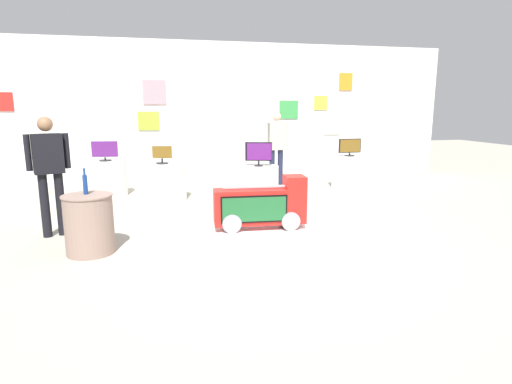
# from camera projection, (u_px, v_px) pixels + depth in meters

# --- Properties ---
(ground_plane) EXTENTS (30.00, 30.00, 0.00)m
(ground_plane) POSITION_uv_depth(u_px,v_px,m) (262.00, 243.00, 5.65)
(ground_plane) COLOR #A8A091
(back_wall_display) EXTENTS (12.04, 0.13, 3.31)m
(back_wall_display) POSITION_uv_depth(u_px,v_px,m) (213.00, 113.00, 10.13)
(back_wall_display) COLOR silver
(back_wall_display) RESTS_ON ground
(main_display_pedestal) EXTENTS (1.40, 1.40, 0.22)m
(main_display_pedestal) POSITION_uv_depth(u_px,v_px,m) (260.00, 236.00, 5.57)
(main_display_pedestal) COLOR white
(main_display_pedestal) RESTS_ON ground
(novelty_firetruck_tv) EXTENTS (1.21, 0.44, 0.69)m
(novelty_firetruck_tv) POSITION_uv_depth(u_px,v_px,m) (261.00, 207.00, 5.49)
(novelty_firetruck_tv) COLOR gray
(novelty_firetruck_tv) RESTS_ON main_display_pedestal
(display_pedestal_left_rear) EXTENTS (0.75, 0.75, 0.72)m
(display_pedestal_left_rear) POSITION_uv_depth(u_px,v_px,m) (349.00, 172.00, 9.42)
(display_pedestal_left_rear) COLOR white
(display_pedestal_left_rear) RESTS_ON ground
(tv_on_left_rear) EXTENTS (0.52, 0.22, 0.38)m
(tv_on_left_rear) POSITION_uv_depth(u_px,v_px,m) (350.00, 147.00, 9.30)
(tv_on_left_rear) COLOR black
(tv_on_left_rear) RESTS_ON display_pedestal_left_rear
(display_pedestal_center_rear) EXTENTS (0.74, 0.74, 0.72)m
(display_pedestal_center_rear) POSITION_uv_depth(u_px,v_px,m) (259.00, 185.00, 7.83)
(display_pedestal_center_rear) COLOR white
(display_pedestal_center_rear) RESTS_ON ground
(tv_on_center_rear) EXTENTS (0.48, 0.18, 0.44)m
(tv_on_center_rear) POSITION_uv_depth(u_px,v_px,m) (259.00, 153.00, 7.70)
(tv_on_center_rear) COLOR black
(tv_on_center_rear) RESTS_ON display_pedestal_center_rear
(display_pedestal_right_rear) EXTENTS (0.80, 0.80, 0.72)m
(display_pedestal_right_rear) POSITION_uv_depth(u_px,v_px,m) (107.00, 178.00, 8.57)
(display_pedestal_right_rear) COLOR white
(display_pedestal_right_rear) RESTS_ON ground
(tv_on_right_rear) EXTENTS (0.55, 0.23, 0.41)m
(tv_on_right_rear) POSITION_uv_depth(u_px,v_px,m) (105.00, 150.00, 8.46)
(tv_on_right_rear) COLOR black
(tv_on_right_rear) RESTS_ON display_pedestal_right_rear
(display_pedestal_far_right) EXTENTS (0.89, 0.89, 0.72)m
(display_pedestal_far_right) POSITION_uv_depth(u_px,v_px,m) (163.00, 182.00, 8.15)
(display_pedestal_far_right) COLOR white
(display_pedestal_far_right) RESTS_ON ground
(tv_on_far_right) EXTENTS (0.40, 0.22, 0.35)m
(tv_on_far_right) POSITION_uv_depth(u_px,v_px,m) (162.00, 154.00, 8.04)
(tv_on_far_right) COLOR black
(tv_on_far_right) RESTS_ON display_pedestal_far_right
(side_table_round) EXTENTS (0.61, 0.61, 0.74)m
(side_table_round) POSITION_uv_depth(u_px,v_px,m) (89.00, 224.00, 5.19)
(side_table_round) COLOR gray
(side_table_round) RESTS_ON ground
(bottle_on_side_table) EXTENTS (0.06, 0.06, 0.32)m
(bottle_on_side_table) POSITION_uv_depth(u_px,v_px,m) (85.00, 184.00, 5.13)
(bottle_on_side_table) COLOR navy
(bottle_on_side_table) RESTS_ON side_table_round
(shopper_browsing_near_truck) EXTENTS (0.53, 0.31, 1.67)m
(shopper_browsing_near_truck) POSITION_uv_depth(u_px,v_px,m) (49.00, 167.00, 5.78)
(shopper_browsing_near_truck) COLOR black
(shopper_browsing_near_truck) RESTS_ON ground
(shopper_browsing_rear) EXTENTS (0.56, 0.24, 1.68)m
(shopper_browsing_rear) POSITION_uv_depth(u_px,v_px,m) (276.00, 144.00, 9.40)
(shopper_browsing_rear) COLOR #1E233F
(shopper_browsing_rear) RESTS_ON ground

